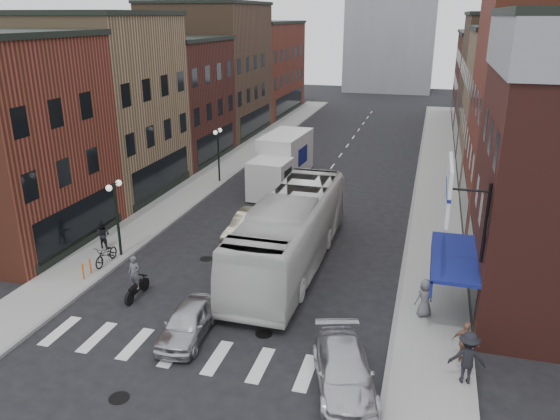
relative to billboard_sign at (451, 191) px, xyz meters
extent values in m
plane|color=black|center=(-8.59, -0.50, -6.13)|extent=(160.00, 160.00, 0.00)
cube|color=gray|center=(-17.09, 21.50, -6.06)|extent=(3.00, 74.00, 0.15)
cube|color=gray|center=(-0.09, 21.50, -6.06)|extent=(3.00, 74.00, 0.15)
cube|color=gray|center=(-15.59, 21.50, -6.13)|extent=(0.20, 74.00, 0.16)
cube|color=gray|center=(-1.59, 21.50, -6.13)|extent=(0.20, 74.00, 0.16)
cube|color=silver|center=(-8.59, -3.50, -6.13)|extent=(12.00, 2.20, 0.01)
cube|color=black|center=(-18.61, 4.00, -4.53)|extent=(0.08, 7.20, 2.20)
cube|color=olive|center=(-23.59, 13.50, -0.13)|extent=(10.00, 10.00, 12.00)
cube|color=black|center=(-18.61, 13.50, -4.53)|extent=(0.08, 8.00, 2.20)
cube|color=black|center=(-23.59, 13.50, 6.02)|extent=(10.30, 10.20, 0.30)
cube|color=#4B201B|center=(-23.59, 23.50, -1.13)|extent=(10.00, 10.00, 10.00)
cube|color=black|center=(-18.61, 23.50, -4.53)|extent=(0.08, 8.00, 2.20)
cube|color=black|center=(-23.59, 23.50, 4.02)|extent=(10.30, 10.20, 0.30)
cube|color=brown|center=(-23.59, 34.50, 0.37)|extent=(10.00, 12.00, 13.00)
cube|color=black|center=(-18.61, 34.50, -4.53)|extent=(0.08, 9.60, 2.20)
cube|color=black|center=(-23.59, 34.50, 7.02)|extent=(10.30, 12.20, 0.30)
cube|color=brown|center=(-23.59, 48.50, -0.63)|extent=(10.00, 16.00, 11.00)
cube|color=black|center=(-18.61, 48.50, -4.53)|extent=(0.08, 12.80, 2.20)
cube|color=black|center=(-23.59, 48.50, 5.02)|extent=(10.30, 16.20, 0.30)
cube|color=black|center=(1.43, 4.00, -4.53)|extent=(0.08, 7.20, 2.20)
cube|color=black|center=(1.43, 13.50, -4.53)|extent=(0.08, 8.00, 2.20)
cube|color=olive|center=(6.41, 23.50, -0.63)|extent=(10.00, 10.00, 11.00)
cube|color=black|center=(1.43, 23.50, -4.53)|extent=(0.08, 8.00, 2.20)
cube|color=black|center=(6.41, 23.50, 5.02)|extent=(10.30, 10.20, 0.30)
cube|color=brown|center=(6.41, 34.50, -0.13)|extent=(10.00, 12.00, 12.00)
cube|color=black|center=(1.43, 34.50, -4.53)|extent=(0.08, 9.60, 2.20)
cube|color=black|center=(6.41, 34.50, 6.02)|extent=(10.30, 12.20, 0.30)
cube|color=#4B201B|center=(6.41, 48.50, -1.13)|extent=(10.00, 16.00, 10.00)
cube|color=black|center=(1.43, 48.50, -4.53)|extent=(0.08, 12.80, 2.20)
cube|color=black|center=(6.41, 48.50, 4.02)|extent=(10.30, 16.20, 0.30)
cube|color=navy|center=(0.51, 2.00, -3.43)|extent=(1.80, 5.00, 0.15)
cube|color=navy|center=(-0.34, 2.00, -3.78)|extent=(0.10, 5.00, 0.70)
cylinder|color=black|center=(1.31, 0.00, -1.13)|extent=(0.12, 0.12, 3.00)
cylinder|color=black|center=(0.61, 0.00, 0.07)|extent=(1.40, 0.08, 0.08)
cube|color=silver|center=(-0.09, 0.00, 0.07)|extent=(0.12, 3.00, 2.00)
cylinder|color=black|center=(-15.99, 3.50, -4.13)|extent=(0.14, 0.14, 4.00)
cylinder|color=black|center=(-15.99, 3.50, -2.13)|extent=(0.06, 0.90, 0.06)
sphere|color=white|center=(-15.99, 3.05, -2.18)|extent=(0.32, 0.32, 0.32)
sphere|color=white|center=(-15.99, 3.95, -2.18)|extent=(0.32, 0.32, 0.32)
cylinder|color=black|center=(-15.99, 17.50, -4.13)|extent=(0.14, 0.14, 4.00)
cylinder|color=black|center=(-15.99, 17.50, -2.13)|extent=(0.06, 0.90, 0.06)
sphere|color=white|center=(-15.99, 17.05, -2.18)|extent=(0.32, 0.32, 0.32)
sphere|color=white|center=(-15.99, 17.95, -2.18)|extent=(0.32, 0.32, 0.32)
cylinder|color=#D8590C|center=(-16.19, 0.50, -5.58)|extent=(0.08, 0.08, 0.80)
cylinder|color=#D8590C|center=(-16.19, 1.10, -5.58)|extent=(0.08, 0.08, 0.80)
cube|color=silver|center=(-11.15, 14.78, -4.69)|extent=(2.74, 2.94, 2.67)
cube|color=black|center=(-11.15, 14.78, -4.43)|extent=(2.70, 1.67, 1.17)
cube|color=silver|center=(-11.15, 18.83, -3.89)|extent=(3.04, 5.71, 3.09)
cube|color=navy|center=(-11.15, 18.83, -3.89)|extent=(2.85, 2.31, 1.28)
cube|color=black|center=(-11.15, 18.61, -5.65)|extent=(2.82, 7.07, 0.37)
cylinder|color=black|center=(-12.38, 14.99, -5.65)|extent=(0.30, 0.96, 0.96)
cylinder|color=black|center=(-9.93, 14.99, -5.65)|extent=(0.30, 0.96, 0.96)
cylinder|color=black|center=(-12.38, 18.61, -5.65)|extent=(0.30, 0.96, 0.96)
cylinder|color=black|center=(-9.93, 18.61, -5.65)|extent=(0.30, 0.96, 0.96)
cylinder|color=black|center=(-12.38, 20.75, -5.65)|extent=(0.30, 0.96, 0.96)
cylinder|color=black|center=(-9.93, 20.75, -5.65)|extent=(0.30, 0.96, 0.96)
cylinder|color=black|center=(-12.96, 0.54, -5.83)|extent=(0.13, 0.61, 0.61)
cylinder|color=black|center=(-12.96, -0.85, -5.83)|extent=(0.13, 0.61, 0.61)
cube|color=black|center=(-12.96, -0.16, -5.62)|extent=(0.24, 1.11, 0.32)
cube|color=black|center=(-12.96, 0.35, -5.25)|extent=(0.51, 0.06, 0.06)
imported|color=#515258|center=(-12.96, -0.25, -4.86)|extent=(0.56, 0.37, 1.53)
imported|color=silver|center=(-7.17, 4.94, -4.30)|extent=(3.22, 13.22, 3.67)
imported|color=#BABABF|center=(-9.40, -2.51, -5.47)|extent=(1.86, 4.02, 1.33)
imported|color=#B3AD91|center=(-10.21, 7.66, -5.35)|extent=(2.02, 4.89, 1.57)
imported|color=silver|center=(-2.98, -3.93, -5.45)|extent=(3.18, 5.04, 1.36)
imported|color=black|center=(-16.09, 2.34, -5.48)|extent=(0.70, 1.93, 1.01)
imported|color=black|center=(-17.32, 4.07, -5.22)|extent=(0.78, 0.49, 1.53)
imported|color=black|center=(1.01, -2.68, -5.02)|extent=(1.28, 0.70, 1.92)
imported|color=#94674B|center=(1.01, -1.49, -5.18)|extent=(1.03, 0.69, 1.61)
imported|color=#5B5C62|center=(-0.49, 1.43, -5.15)|extent=(0.97, 0.89, 1.66)
camera|label=1|loc=(-0.89, -19.48, 5.91)|focal=35.00mm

